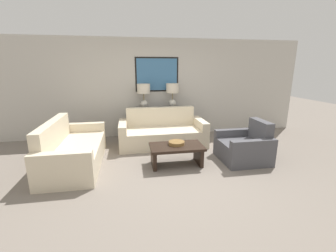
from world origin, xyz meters
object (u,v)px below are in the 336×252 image
at_px(console_table, 159,122).
at_px(armchair_near_back_wall, 244,147).
at_px(table_lamp_right, 172,91).
at_px(coffee_table, 177,151).
at_px(table_lamp_left, 144,92).
at_px(couch_by_side, 73,151).
at_px(couch_by_back_wall, 162,133).
at_px(decorative_bowl, 177,143).

distance_m(console_table, armchair_near_back_wall, 2.49).
distance_m(table_lamp_right, armchair_near_back_wall, 2.47).
bearing_deg(table_lamp_right, coffee_table, -98.65).
bearing_deg(table_lamp_left, table_lamp_right, 0.00).
distance_m(console_table, table_lamp_right, 0.93).
bearing_deg(console_table, table_lamp_left, 180.00).
height_order(table_lamp_right, couch_by_side, table_lamp_right).
bearing_deg(table_lamp_left, couch_by_side, -133.98).
bearing_deg(couch_by_back_wall, decorative_bowl, -85.03).
bearing_deg(console_table, couch_by_side, -140.44).
xyz_separation_m(table_lamp_left, couch_by_back_wall, (0.39, -0.70, -0.96)).
xyz_separation_m(decorative_bowl, armchair_near_back_wall, (1.44, -0.06, -0.16)).
xyz_separation_m(table_lamp_left, armchair_near_back_wall, (1.93, -1.96, -0.98)).
bearing_deg(coffee_table, armchair_near_back_wall, -0.09).
height_order(table_lamp_right, decorative_bowl, table_lamp_right).
bearing_deg(decorative_bowl, table_lamp_right, 81.45).
height_order(table_lamp_right, armchair_near_back_wall, table_lamp_right).
relative_size(table_lamp_left, decorative_bowl, 2.06).
bearing_deg(couch_by_side, console_table, 39.56).
xyz_separation_m(table_lamp_left, coffee_table, (0.48, -1.96, -0.96)).
distance_m(table_lamp_right, coffee_table, 2.20).
bearing_deg(table_lamp_left, couch_by_back_wall, -60.97).
xyz_separation_m(console_table, table_lamp_left, (-0.39, 0.00, 0.85)).
bearing_deg(decorative_bowl, table_lamp_left, 104.58).
relative_size(table_lamp_right, couch_by_back_wall, 0.31).
distance_m(table_lamp_right, decorative_bowl, 2.09).
distance_m(couch_by_back_wall, decorative_bowl, 1.21).
bearing_deg(coffee_table, console_table, 92.70).
xyz_separation_m(console_table, table_lamp_right, (0.39, 0.00, 0.85)).
height_order(couch_by_side, coffee_table, couch_by_side).
bearing_deg(coffee_table, table_lamp_right, 81.35).
relative_size(table_lamp_right, coffee_table, 0.63).
bearing_deg(table_lamp_right, console_table, 180.00).
relative_size(table_lamp_right, armchair_near_back_wall, 0.70).
height_order(couch_by_side, decorative_bowl, couch_by_side).
xyz_separation_m(couch_by_back_wall, armchair_near_back_wall, (1.54, -1.26, -0.02)).
height_order(console_table, couch_by_back_wall, couch_by_back_wall).
bearing_deg(table_lamp_right, decorative_bowl, -98.55).
relative_size(console_table, couch_by_back_wall, 0.63).
distance_m(table_lamp_left, couch_by_side, 2.41).
bearing_deg(couch_by_back_wall, table_lamp_right, 60.97).
distance_m(table_lamp_left, coffee_table, 2.23).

